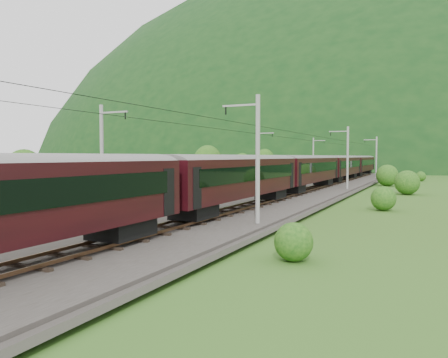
% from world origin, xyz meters
% --- Properties ---
extents(ground, '(600.00, 600.00, 0.00)m').
position_xyz_m(ground, '(0.00, 0.00, 0.00)').
color(ground, '#38551A').
rests_on(ground, ground).
extents(railbed, '(14.00, 220.00, 0.30)m').
position_xyz_m(railbed, '(0.00, 10.00, 0.15)').
color(railbed, '#38332D').
rests_on(railbed, ground).
extents(track_left, '(2.40, 220.00, 0.27)m').
position_xyz_m(track_left, '(-2.40, 10.00, 0.37)').
color(track_left, brown).
rests_on(track_left, railbed).
extents(track_right, '(2.40, 220.00, 0.27)m').
position_xyz_m(track_right, '(2.40, 10.00, 0.37)').
color(track_right, brown).
rests_on(track_right, railbed).
extents(catenary_left, '(2.54, 192.28, 8.00)m').
position_xyz_m(catenary_left, '(-6.12, 32.00, 4.50)').
color(catenary_left, gray).
rests_on(catenary_left, railbed).
extents(catenary_right, '(2.54, 192.28, 8.00)m').
position_xyz_m(catenary_right, '(6.12, 32.00, 4.50)').
color(catenary_right, gray).
rests_on(catenary_right, railbed).
extents(overhead_wires, '(4.83, 198.00, 0.03)m').
position_xyz_m(overhead_wires, '(0.00, 10.00, 7.10)').
color(overhead_wires, black).
rests_on(overhead_wires, ground).
extents(mountain_main, '(504.00, 360.00, 244.00)m').
position_xyz_m(mountain_main, '(0.00, 260.00, 0.00)').
color(mountain_main, black).
rests_on(mountain_main, ground).
extents(mountain_ridge, '(336.00, 280.00, 132.00)m').
position_xyz_m(mountain_ridge, '(-120.00, 300.00, 0.00)').
color(mountain_ridge, black).
rests_on(mountain_ridge, ground).
extents(train, '(2.84, 158.40, 4.94)m').
position_xyz_m(train, '(2.40, 27.38, 3.39)').
color(train, black).
rests_on(train, ground).
extents(hazard_post_near, '(0.17, 0.17, 1.58)m').
position_xyz_m(hazard_post_near, '(-0.57, 27.65, 1.09)').
color(hazard_post_near, red).
rests_on(hazard_post_near, railbed).
extents(hazard_post_far, '(0.17, 0.17, 1.60)m').
position_xyz_m(hazard_post_far, '(0.46, 61.41, 1.10)').
color(hazard_post_far, red).
rests_on(hazard_post_far, railbed).
extents(signal, '(0.23, 0.23, 2.08)m').
position_xyz_m(signal, '(-4.29, 59.44, 1.52)').
color(signal, black).
rests_on(signal, railbed).
extents(vegetation_left, '(10.24, 144.61, 6.92)m').
position_xyz_m(vegetation_left, '(-13.85, 16.53, 2.60)').
color(vegetation_left, '#154312').
rests_on(vegetation_left, ground).
extents(vegetation_right, '(6.76, 100.88, 2.91)m').
position_xyz_m(vegetation_right, '(11.85, 20.79, 1.19)').
color(vegetation_right, '#154312').
rests_on(vegetation_right, ground).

